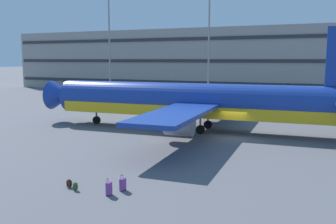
{
  "coord_description": "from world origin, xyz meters",
  "views": [
    {
      "loc": [
        8.69,
        -35.67,
        7.54
      ],
      "look_at": [
        -4.34,
        -5.95,
        3.0
      ],
      "focal_mm": 40.3,
      "sensor_mm": 36.0,
      "label": 1
    }
  ],
  "objects_px": {
    "suitcase_upright": "(109,188)",
    "backpack_red": "(69,183)",
    "airliner": "(197,102)",
    "backpack_silver": "(75,187)",
    "suitcase_scuffed": "(123,184)"
  },
  "relations": [
    {
      "from": "airliner",
      "to": "backpack_red",
      "type": "bearing_deg",
      "value": -92.61
    },
    {
      "from": "airliner",
      "to": "backpack_silver",
      "type": "relative_size",
      "value": 70.48
    },
    {
      "from": "suitcase_upright",
      "to": "backpack_red",
      "type": "height_order",
      "value": "suitcase_upright"
    },
    {
      "from": "airliner",
      "to": "suitcase_upright",
      "type": "bearing_deg",
      "value": -84.52
    },
    {
      "from": "backpack_silver",
      "to": "suitcase_scuffed",
      "type": "bearing_deg",
      "value": 24.18
    },
    {
      "from": "suitcase_scuffed",
      "to": "backpack_silver",
      "type": "height_order",
      "value": "suitcase_scuffed"
    },
    {
      "from": "backpack_silver",
      "to": "backpack_red",
      "type": "bearing_deg",
      "value": 153.93
    },
    {
      "from": "backpack_red",
      "to": "backpack_silver",
      "type": "distance_m",
      "value": 0.75
    },
    {
      "from": "suitcase_upright",
      "to": "airliner",
      "type": "bearing_deg",
      "value": 95.48
    },
    {
      "from": "backpack_red",
      "to": "suitcase_upright",
      "type": "bearing_deg",
      "value": -3.34
    },
    {
      "from": "suitcase_upright",
      "to": "backpack_silver",
      "type": "bearing_deg",
      "value": -175.69
    },
    {
      "from": "suitcase_scuffed",
      "to": "backpack_silver",
      "type": "distance_m",
      "value": 2.75
    },
    {
      "from": "airliner",
      "to": "suitcase_upright",
      "type": "height_order",
      "value": "airliner"
    },
    {
      "from": "backpack_silver",
      "to": "suitcase_upright",
      "type": "bearing_deg",
      "value": 4.31
    },
    {
      "from": "suitcase_upright",
      "to": "backpack_red",
      "type": "bearing_deg",
      "value": 176.66
    }
  ]
}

